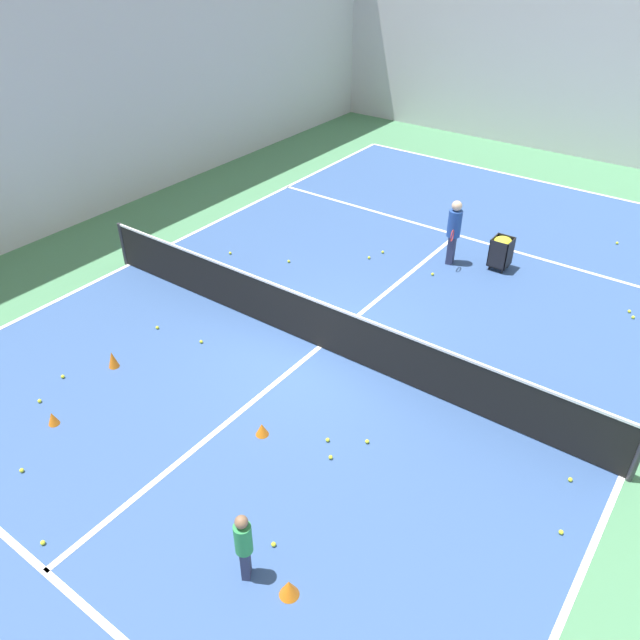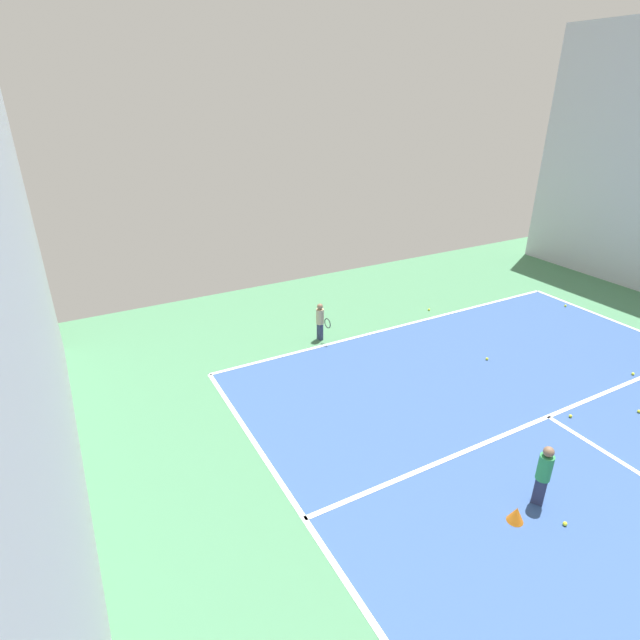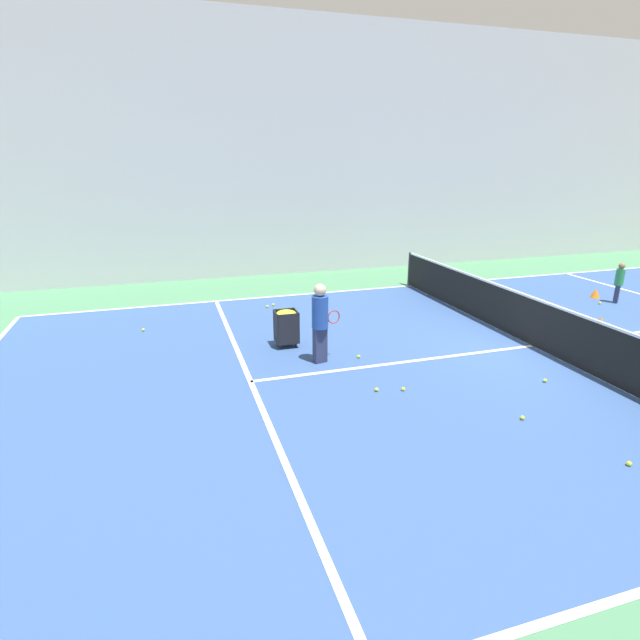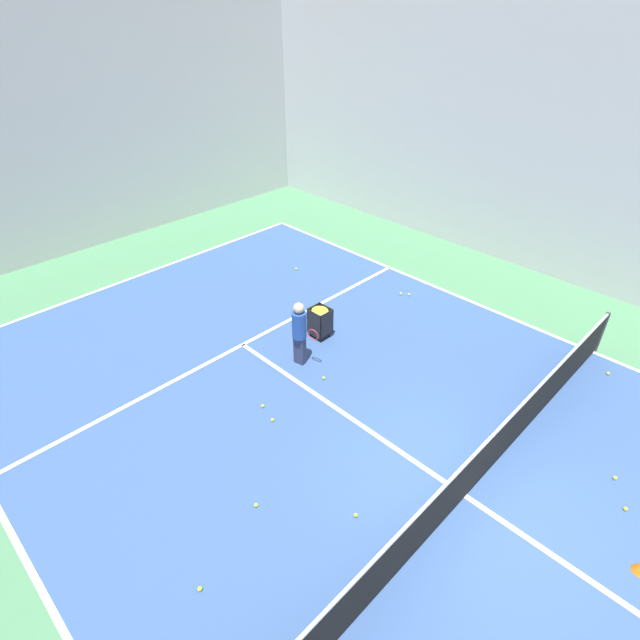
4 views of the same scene
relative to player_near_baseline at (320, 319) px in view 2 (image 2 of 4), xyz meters
name	(u,v)px [view 2 (image 2 of 4)]	position (x,y,z in m)	size (l,w,h in m)	color
line_baseline_near	(402,326)	(-2.53, 0.37, -0.61)	(11.62, 0.10, 0.00)	white
line_service_near	(548,417)	(-2.53, 5.49, -0.61)	(11.62, 0.10, 0.00)	white
player_near_baseline	(320,319)	(0.00, 0.00, 0.00)	(0.23, 0.54, 1.07)	#2D3351
child_midcourt	(544,472)	(-0.32, 7.04, 0.05)	(0.32, 0.32, 1.16)	#2D3351
training_cone_0	(516,514)	(0.32, 7.14, -0.47)	(0.27, 0.27, 0.27)	orange
tennis_ball_6	(565,306)	(-7.99, 1.73, -0.58)	(0.07, 0.07, 0.07)	yellow
tennis_ball_9	(639,411)	(-4.37, 6.31, -0.58)	(0.07, 0.07, 0.07)	yellow
tennis_ball_13	(487,359)	(-3.20, 3.07, -0.58)	(0.07, 0.07, 0.07)	yellow
tennis_ball_17	(565,524)	(-0.31, 7.59, -0.58)	(0.07, 0.07, 0.07)	yellow
tennis_ball_18	(571,416)	(-2.92, 5.72, -0.58)	(0.07, 0.07, 0.07)	yellow
tennis_ball_20	(429,310)	(-3.95, -0.11, -0.58)	(0.07, 0.07, 0.07)	yellow
tennis_ball_22	(633,374)	(-5.78, 5.31, -0.58)	(0.07, 0.07, 0.07)	yellow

